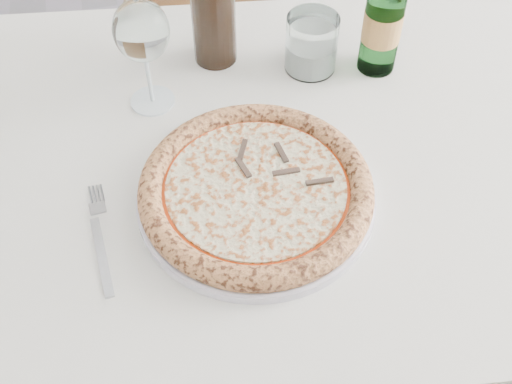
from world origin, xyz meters
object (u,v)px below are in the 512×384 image
beer_bottle (384,18)px  pizza (256,189)px  dining_table (243,191)px  tumbler (311,47)px  plate (256,197)px  wine_glass (142,33)px

beer_bottle → pizza: bearing=-137.3°
dining_table → tumbler: (0.16, 0.17, 0.14)m
dining_table → plate: size_ratio=4.21×
pizza → tumbler: 0.32m
wine_glass → beer_bottle: bearing=0.8°
tumbler → beer_bottle: beer_bottle is taller
plate → pizza: bearing=148.0°
tumbler → beer_bottle: size_ratio=0.40×
dining_table → pizza: bearing=-90.0°
plate → beer_bottle: 0.38m
plate → tumbler: tumbler is taller
dining_table → plate: plate is taller
plate → tumbler: 0.32m
wine_glass → beer_bottle: 0.39m
pizza → dining_table: bearing=90.0°
pizza → plate: bearing=-32.0°
tumbler → dining_table: bearing=-132.4°
dining_table → beer_bottle: bearing=28.9°
dining_table → pizza: (-0.00, -0.10, 0.12)m
plate → beer_bottle: bearing=42.7°
tumbler → beer_bottle: bearing=-12.2°
dining_table → beer_bottle: 0.36m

